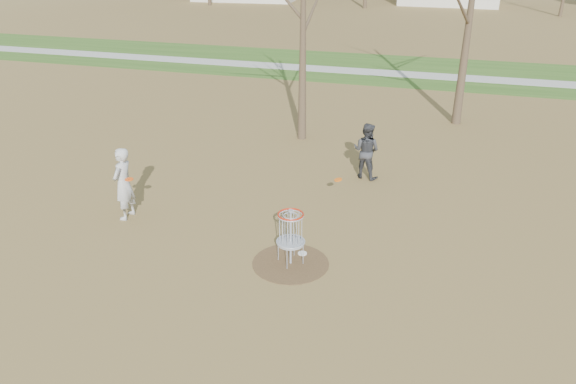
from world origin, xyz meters
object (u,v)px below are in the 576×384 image
object	(u,v)px
player_throwing	(366,151)
disc_grounded	(302,253)
disc_golf_basket	(291,229)
player_standing	(123,184)

from	to	relation	value
player_throwing	disc_grounded	bearing A→B (deg)	97.92
player_throwing	disc_golf_basket	distance (m)	5.58
player_throwing	disc_grounded	size ratio (longest dim) A/B	8.04
player_standing	disc_golf_basket	distance (m)	4.98
player_standing	disc_golf_basket	xyz separation A→B (m)	(4.88, -1.00, -0.08)
player_standing	player_throwing	xyz separation A→B (m)	(5.72, 4.51, -0.11)
player_standing	player_throwing	bearing A→B (deg)	129.75
disc_golf_basket	player_standing	bearing A→B (deg)	168.37
player_standing	disc_grounded	bearing A→B (deg)	85.51
player_throwing	disc_golf_basket	world-z (taller)	player_throwing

